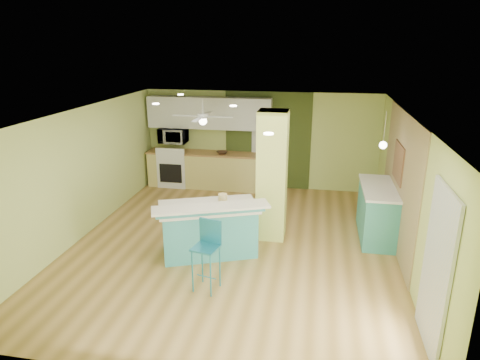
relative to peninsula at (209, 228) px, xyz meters
name	(u,v)px	position (x,y,z in m)	size (l,w,h in m)	color
floor	(234,244)	(0.37, 0.42, -0.49)	(6.00, 7.00, 0.01)	olive
ceiling	(233,113)	(0.37, 0.42, 2.02)	(6.00, 7.00, 0.01)	white
wall_back	(260,140)	(0.37, 3.92, 0.76)	(6.00, 0.01, 2.50)	#BCCD6E
wall_front	(168,285)	(0.37, -3.09, 0.76)	(6.00, 0.01, 2.50)	#BCCD6E
wall_left	(82,173)	(-2.64, 0.42, 0.76)	(0.01, 7.00, 2.50)	#BCCD6E
wall_right	(407,192)	(3.37, 0.42, 0.76)	(0.01, 7.00, 2.50)	#BCCD6E
wood_panel	(400,181)	(3.36, 1.02, 0.76)	(0.02, 3.40, 2.50)	#8C7650
olive_accent	(268,141)	(0.57, 3.91, 0.76)	(2.20, 0.02, 2.50)	#3A481D
interior_door	(267,150)	(0.57, 3.88, 0.51)	(0.82, 0.05, 2.00)	silver
french_door	(436,270)	(3.34, -1.88, 0.56)	(0.04, 1.08, 2.10)	silver
column	(272,176)	(1.02, 0.92, 0.76)	(0.55, 0.55, 2.50)	#D0DD66
kitchen_run	(209,170)	(-0.93, 3.62, -0.02)	(3.25, 0.63, 0.94)	#D5C66F
stove	(175,168)	(-1.88, 3.61, -0.03)	(0.76, 0.66, 1.08)	white
upper_cabinets	(209,113)	(-0.93, 3.74, 1.46)	(3.20, 0.34, 0.80)	silver
microwave	(173,136)	(-1.88, 3.62, 0.86)	(0.70, 0.48, 0.39)	silver
ceiling_fan	(203,117)	(-0.73, 2.42, 1.59)	(1.41, 1.41, 0.61)	white
pendant_lamp	(383,145)	(3.02, 1.17, 1.40)	(0.14, 0.14, 0.69)	white
wall_decor	(399,163)	(3.33, 1.22, 1.06)	(0.03, 0.90, 0.70)	brown
peninsula	(209,228)	(0.00, 0.00, 0.00)	(2.11, 1.66, 1.06)	teal
bar_stool	(208,244)	(0.28, -1.11, 0.26)	(0.44, 0.44, 1.12)	teal
side_counter	(378,212)	(3.07, 1.28, 0.03)	(0.69, 1.61, 1.04)	teal
fruit_bowl	(222,153)	(-0.56, 3.54, 0.49)	(0.29, 0.29, 0.07)	#3B2418
canister	(223,198)	(0.21, 0.20, 0.51)	(0.16, 0.16, 0.17)	yellow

